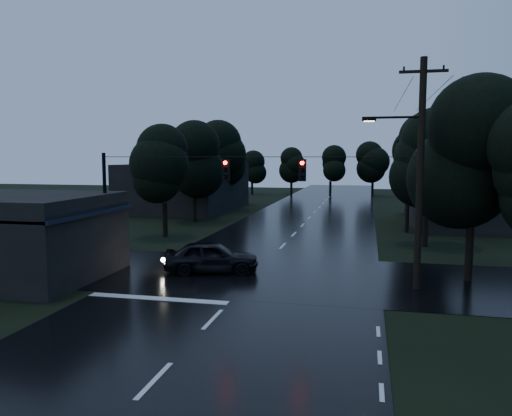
% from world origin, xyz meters
% --- Properties ---
extents(ground, '(160.00, 160.00, 0.00)m').
position_xyz_m(ground, '(0.00, 0.00, 0.00)').
color(ground, black).
rests_on(ground, ground).
extents(main_road, '(12.00, 120.00, 0.02)m').
position_xyz_m(main_road, '(0.00, 30.00, 0.00)').
color(main_road, black).
rests_on(main_road, ground).
extents(cross_street, '(60.00, 9.00, 0.02)m').
position_xyz_m(cross_street, '(0.00, 12.00, 0.00)').
color(cross_street, black).
rests_on(cross_street, ground).
extents(building_far_right, '(10.00, 14.00, 4.40)m').
position_xyz_m(building_far_right, '(14.00, 34.00, 2.20)').
color(building_far_right, black).
rests_on(building_far_right, ground).
extents(building_far_left, '(10.00, 16.00, 5.00)m').
position_xyz_m(building_far_left, '(-14.00, 40.00, 2.50)').
color(building_far_left, black).
rests_on(building_far_left, ground).
extents(utility_pole_main, '(3.50, 0.30, 10.00)m').
position_xyz_m(utility_pole_main, '(7.41, 11.00, 5.26)').
color(utility_pole_main, black).
rests_on(utility_pole_main, ground).
extents(utility_pole_far, '(2.00, 0.30, 7.50)m').
position_xyz_m(utility_pole_far, '(8.30, 28.00, 3.88)').
color(utility_pole_far, black).
rests_on(utility_pole_far, ground).
extents(anchor_pole_left, '(0.18, 0.18, 6.00)m').
position_xyz_m(anchor_pole_left, '(-7.50, 11.00, 3.00)').
color(anchor_pole_left, black).
rests_on(anchor_pole_left, ground).
extents(span_signals, '(15.00, 0.37, 1.12)m').
position_xyz_m(span_signals, '(0.56, 10.99, 5.24)').
color(span_signals, black).
rests_on(span_signals, ground).
extents(tree_corner_near, '(4.48, 4.48, 9.44)m').
position_xyz_m(tree_corner_near, '(10.00, 13.00, 5.99)').
color(tree_corner_near, black).
rests_on(tree_corner_near, ground).
extents(tree_left_a, '(3.92, 3.92, 8.26)m').
position_xyz_m(tree_left_a, '(-9.00, 22.00, 5.24)').
color(tree_left_a, black).
rests_on(tree_left_a, ground).
extents(tree_left_b, '(4.20, 4.20, 8.85)m').
position_xyz_m(tree_left_b, '(-9.60, 30.00, 5.62)').
color(tree_left_b, black).
rests_on(tree_left_b, ground).
extents(tree_left_c, '(4.48, 4.48, 9.44)m').
position_xyz_m(tree_left_c, '(-10.20, 40.00, 5.99)').
color(tree_left_c, black).
rests_on(tree_left_c, ground).
extents(tree_right_a, '(4.20, 4.20, 8.85)m').
position_xyz_m(tree_right_a, '(9.00, 22.00, 5.62)').
color(tree_right_a, black).
rests_on(tree_right_a, ground).
extents(tree_right_b, '(4.48, 4.48, 9.44)m').
position_xyz_m(tree_right_b, '(9.60, 30.00, 5.99)').
color(tree_right_b, black).
rests_on(tree_right_b, ground).
extents(tree_right_c, '(4.76, 4.76, 10.03)m').
position_xyz_m(tree_right_c, '(10.20, 40.00, 6.37)').
color(tree_right_c, black).
rests_on(tree_right_c, ground).
extents(car, '(5.01, 3.01, 1.60)m').
position_xyz_m(car, '(-2.27, 12.00, 0.80)').
color(car, black).
rests_on(car, ground).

